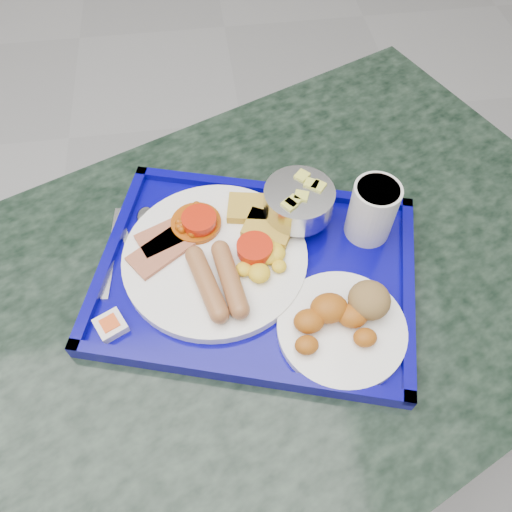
{
  "coord_description": "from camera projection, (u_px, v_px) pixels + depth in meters",
  "views": [
    {
      "loc": [
        0.52,
        -0.2,
        1.33
      ],
      "look_at": [
        0.57,
        0.2,
        0.74
      ],
      "focal_mm": 35.0,
      "sensor_mm": 36.0,
      "label": 1
    }
  ],
  "objects": [
    {
      "name": "tray",
      "position": [
        256.0,
        273.0,
        0.75
      ],
      "size": [
        0.54,
        0.46,
        0.03
      ],
      "rotation": [
        0.0,
        0.0,
        -0.29
      ],
      "color": "#060283",
      "rests_on": "table"
    },
    {
      "name": "spoon",
      "position": [
        142.0,
        229.0,
        0.78
      ],
      "size": [
        0.06,
        0.17,
        0.01
      ],
      "rotation": [
        0.0,
        0.0,
        0.23
      ],
      "color": "#B0B0B2",
      "rests_on": "tray"
    },
    {
      "name": "jam_packet",
      "position": [
        111.0,
        325.0,
        0.69
      ],
      "size": [
        0.05,
        0.05,
        0.02
      ],
      "rotation": [
        0.0,
        0.0,
        0.47
      ],
      "color": "white",
      "rests_on": "tray"
    },
    {
      "name": "knife",
      "position": [
        112.0,
        251.0,
        0.76
      ],
      "size": [
        0.03,
        0.17,
        0.0
      ],
      "primitive_type": "cube",
      "rotation": [
        0.0,
        0.0,
        -0.11
      ],
      "color": "#B0B0B2",
      "rests_on": "tray"
    },
    {
      "name": "juice_cup",
      "position": [
        373.0,
        209.0,
        0.74
      ],
      "size": [
        0.07,
        0.07,
        0.1
      ],
      "color": "silver",
      "rests_on": "tray"
    },
    {
      "name": "fruit_bowl",
      "position": [
        299.0,
        202.0,
        0.76
      ],
      "size": [
        0.11,
        0.11,
        0.07
      ],
      "color": "#B0B0B2",
      "rests_on": "tray"
    },
    {
      "name": "main_plate",
      "position": [
        220.0,
        253.0,
        0.74
      ],
      "size": [
        0.28,
        0.28,
        0.04
      ],
      "rotation": [
        0.0,
        0.0,
        0.11
      ],
      "color": "white",
      "rests_on": "tray"
    },
    {
      "name": "table",
      "position": [
        266.0,
        330.0,
        0.9
      ],
      "size": [
        1.3,
        1.11,
        0.69
      ],
      "rotation": [
        0.0,
        0.0,
        0.41
      ],
      "color": "gray",
      "rests_on": "floor"
    },
    {
      "name": "bread_plate",
      "position": [
        344.0,
        320.0,
        0.68
      ],
      "size": [
        0.18,
        0.18,
        0.06
      ],
      "rotation": [
        0.0,
        0.0,
        0.05
      ],
      "color": "white",
      "rests_on": "tray"
    }
  ]
}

